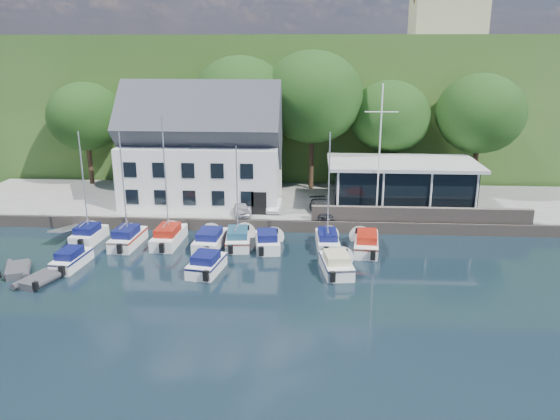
# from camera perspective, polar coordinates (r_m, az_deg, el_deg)

# --- Properties ---
(ground) EXTENTS (180.00, 180.00, 0.00)m
(ground) POSITION_cam_1_polar(r_m,az_deg,el_deg) (35.51, -1.73, -8.07)
(ground) COLOR black
(ground) RESTS_ON ground
(quay) EXTENTS (60.00, 13.00, 1.00)m
(quay) POSITION_cam_1_polar(r_m,az_deg,el_deg) (51.72, -0.00, 0.61)
(quay) COLOR #9A9A95
(quay) RESTS_ON ground
(quay_face) EXTENTS (60.00, 0.30, 1.00)m
(quay_face) POSITION_cam_1_polar(r_m,az_deg,el_deg) (45.53, -0.50, -1.67)
(quay_face) COLOR #6C6057
(quay_face) RESTS_ON ground
(hillside) EXTENTS (160.00, 75.00, 16.00)m
(hillside) POSITION_cam_1_polar(r_m,az_deg,el_deg) (94.38, 1.67, 12.59)
(hillside) COLOR #2A4F1D
(hillside) RESTS_ON ground
(field_patch) EXTENTS (50.00, 30.00, 0.30)m
(field_patch) POSITION_cam_1_polar(r_m,az_deg,el_deg) (102.21, 6.57, 17.39)
(field_patch) COLOR #5F6F37
(field_patch) RESTS_ON hillside
(farmhouse) EXTENTS (10.40, 7.00, 8.20)m
(farmhouse) POSITION_cam_1_polar(r_m,az_deg,el_deg) (86.35, 17.19, 19.54)
(farmhouse) COLOR #C5B195
(farmhouse) RESTS_ON hillside
(harbor_building) EXTENTS (14.40, 8.20, 8.70)m
(harbor_building) POSITION_cam_1_polar(r_m,az_deg,el_deg) (50.52, -8.06, 5.71)
(harbor_building) COLOR white
(harbor_building) RESTS_ON quay
(club_pavilion) EXTENTS (13.20, 7.20, 4.10)m
(club_pavilion) POSITION_cam_1_polar(r_m,az_deg,el_deg) (50.17, 12.55, 2.70)
(club_pavilion) COLOR black
(club_pavilion) RESTS_ON quay
(seawall) EXTENTS (18.00, 0.50, 1.20)m
(seawall) POSITION_cam_1_polar(r_m,az_deg,el_deg) (46.36, 14.50, -0.46)
(seawall) COLOR #6C6057
(seawall) RESTS_ON quay
(gangway) EXTENTS (1.20, 6.00, 1.40)m
(gangway) POSITION_cam_1_polar(r_m,az_deg,el_deg) (47.86, -20.81, -2.51)
(gangway) COLOR silver
(gangway) RESTS_ON ground
(car_silver) EXTENTS (2.12, 3.50, 1.11)m
(car_silver) POSITION_cam_1_polar(r_m,az_deg,el_deg) (46.95, -4.11, 0.21)
(car_silver) COLOR silver
(car_silver) RESTS_ON quay
(car_white) EXTENTS (1.47, 3.40, 1.09)m
(car_white) POSITION_cam_1_polar(r_m,az_deg,el_deg) (48.00, -0.46, 0.61)
(car_white) COLOR silver
(car_white) RESTS_ON quay
(car_dgrey) EXTENTS (2.54, 4.29, 1.17)m
(car_dgrey) POSITION_cam_1_polar(r_m,az_deg,el_deg) (46.89, 4.46, 0.21)
(car_dgrey) COLOR #2F3034
(car_dgrey) RESTS_ON quay
(car_blue) EXTENTS (1.98, 3.79, 1.24)m
(car_blue) POSITION_cam_1_polar(r_m,az_deg,el_deg) (47.69, 7.26, 0.46)
(car_blue) COLOR #2D4C8B
(car_blue) RESTS_ON quay
(flagpole) EXTENTS (2.66, 0.20, 11.09)m
(flagpole) POSITION_cam_1_polar(r_m,az_deg,el_deg) (45.34, 10.35, 5.87)
(flagpole) COLOR white
(flagpole) RESTS_ON quay
(tree_0) EXTENTS (7.67, 7.67, 10.48)m
(tree_0) POSITION_cam_1_polar(r_m,az_deg,el_deg) (59.93, -19.50, 7.51)
(tree_0) COLOR #15350F
(tree_0) RESTS_ON quay
(tree_1) EXTENTS (7.47, 7.47, 10.21)m
(tree_1) POSITION_cam_1_polar(r_m,az_deg,el_deg) (56.83, -10.61, 7.59)
(tree_1) COLOR #15350F
(tree_1) RESTS_ON quay
(tree_2) EXTENTS (9.59, 9.59, 13.10)m
(tree_2) POSITION_cam_1_polar(r_m,az_deg,el_deg) (54.69, -4.10, 9.01)
(tree_2) COLOR #15350F
(tree_2) RESTS_ON quay
(tree_3) EXTENTS (9.96, 9.96, 13.62)m
(tree_3) POSITION_cam_1_polar(r_m,az_deg,el_deg) (54.46, 3.35, 9.26)
(tree_3) COLOR #15350F
(tree_3) RESTS_ON quay
(tree_4) EXTENTS (7.89, 7.89, 10.78)m
(tree_4) POSITION_cam_1_polar(r_m,az_deg,el_deg) (55.48, 11.29, 7.63)
(tree_4) COLOR #15350F
(tree_4) RESTS_ON quay
(tree_5) EXTENTS (8.42, 8.42, 11.50)m
(tree_5) POSITION_cam_1_polar(r_m,az_deg,el_deg) (56.42, 20.01, 7.47)
(tree_5) COLOR #15350F
(tree_5) RESTS_ON quay
(boat_r1_0) EXTENTS (2.28, 5.26, 8.64)m
(boat_r1_0) POSITION_cam_1_polar(r_m,az_deg,el_deg) (44.80, -19.79, 2.10)
(boat_r1_0) COLOR white
(boat_r1_0) RESTS_ON ground
(boat_r1_1) EXTENTS (2.27, 6.08, 9.32)m
(boat_r1_1) POSITION_cam_1_polar(r_m,az_deg,el_deg) (42.87, -16.04, 2.28)
(boat_r1_1) COLOR white
(boat_r1_1) RESTS_ON ground
(boat_r1_2) EXTENTS (2.24, 6.65, 9.20)m
(boat_r1_2) POSITION_cam_1_polar(r_m,az_deg,el_deg) (42.54, -11.84, 2.39)
(boat_r1_2) COLOR white
(boat_r1_2) RESTS_ON ground
(boat_r1_3) EXTENTS (2.47, 6.34, 1.41)m
(boat_r1_3) POSITION_cam_1_polar(r_m,az_deg,el_deg) (42.49, -7.30, -2.90)
(boat_r1_3) COLOR white
(boat_r1_3) RESTS_ON ground
(boat_r1_4) EXTENTS (2.57, 6.39, 8.41)m
(boat_r1_4) POSITION_cam_1_polar(r_m,az_deg,el_deg) (41.57, -4.51, 1.80)
(boat_r1_4) COLOR white
(boat_r1_4) RESTS_ON ground
(boat_r1_5) EXTENTS (2.60, 5.49, 1.43)m
(boat_r1_5) POSITION_cam_1_polar(r_m,az_deg,el_deg) (41.75, -1.33, -3.11)
(boat_r1_5) COLOR white
(boat_r1_5) RESTS_ON ground
(boat_r1_6) EXTENTS (2.12, 6.09, 8.53)m
(boat_r1_6) POSITION_cam_1_polar(r_m,az_deg,el_deg) (41.11, 5.10, 1.70)
(boat_r1_6) COLOR white
(boat_r1_6) RESTS_ON ground
(boat_r1_7) EXTENTS (2.56, 6.82, 1.47)m
(boat_r1_7) POSITION_cam_1_polar(r_m,az_deg,el_deg) (41.96, 9.01, -3.19)
(boat_r1_7) COLOR white
(boat_r1_7) RESTS_ON ground
(boat_r2_0) EXTENTS (2.11, 5.36, 1.38)m
(boat_r2_0) POSITION_cam_1_polar(r_m,az_deg,el_deg) (41.09, -20.96, -4.64)
(boat_r2_0) COLOR white
(boat_r2_0) RESTS_ON ground
(boat_r2_2) EXTENTS (2.83, 5.26, 1.45)m
(boat_r2_2) POSITION_cam_1_polar(r_m,az_deg,el_deg) (37.81, -7.70, -5.43)
(boat_r2_2) COLOR white
(boat_r2_2) RESTS_ON ground
(boat_r2_4) EXTENTS (2.80, 5.71, 1.45)m
(boat_r2_4) POSITION_cam_1_polar(r_m,az_deg,el_deg) (37.67, 5.91, -5.44)
(boat_r2_4) COLOR white
(boat_r2_4) RESTS_ON ground
(dinghy_0) EXTENTS (2.92, 3.52, 0.71)m
(dinghy_0) POSITION_cam_1_polar(r_m,az_deg,el_deg) (41.50, -25.74, -5.52)
(dinghy_0) COLOR #36373B
(dinghy_0) RESTS_ON ground
(dinghy_1) EXTENTS (2.66, 3.44, 0.71)m
(dinghy_1) POSITION_cam_1_polar(r_m,az_deg,el_deg) (39.21, -23.84, -6.55)
(dinghy_1) COLOR #36373B
(dinghy_1) RESTS_ON ground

